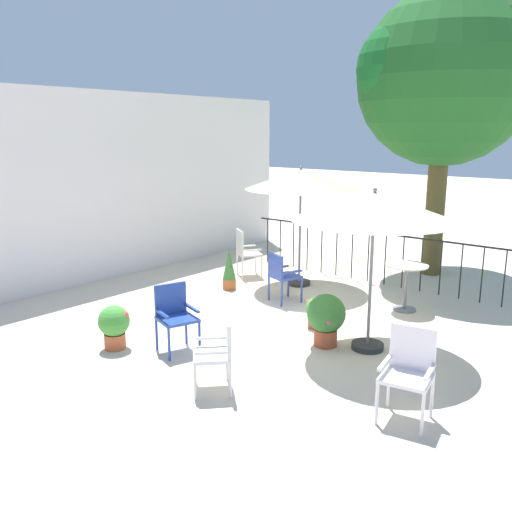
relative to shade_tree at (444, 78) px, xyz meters
name	(u,v)px	position (x,y,z in m)	size (l,w,h in m)	color
ground_plane	(275,326)	(-4.66, 0.51, -3.93)	(60.00, 60.00, 0.00)	beige
villa_facade	(99,187)	(-4.66, 4.96, -2.08)	(10.40, 0.30, 3.70)	silver
terrace_railing	(377,249)	(-1.45, 0.51, -3.25)	(0.03, 5.87, 1.01)	black
shade_tree	(444,78)	(0.00, 0.00, 0.00)	(3.56, 3.39, 5.62)	brown
patio_umbrella_0	(374,208)	(-4.55, -1.03, -1.98)	(2.16, 2.16, 2.22)	#2D2D2D
patio_umbrella_1	(301,180)	(-2.54, 1.58, -1.90)	(2.10, 2.10, 2.30)	#2D2D2D
cafe_table_0	(406,279)	(-2.66, -0.68, -3.39)	(0.70, 0.70, 0.78)	silver
patio_chair_0	(282,274)	(-3.64, 1.17, -3.42)	(0.57, 0.57, 0.87)	#32469B
patio_chair_1	(245,250)	(-2.74, 2.80, -3.37)	(0.64, 0.65, 0.97)	silver
patio_chair_2	(409,367)	(-5.94, -2.24, -3.37)	(0.54, 0.57, 0.97)	white
patio_chair_3	(175,313)	(-6.28, 0.97, -3.40)	(0.59, 0.59, 0.91)	#244093
patio_chair_4	(218,349)	(-6.75, -0.30, -3.44)	(0.64, 0.64, 0.85)	silver
potted_plant_0	(115,325)	(-6.78, 1.64, -3.59)	(0.43, 0.43, 0.61)	#B95932
potted_plant_1	(229,269)	(-3.64, 2.41, -3.54)	(0.25, 0.25, 0.79)	#A4552A
potted_plant_2	(326,317)	(-4.83, -0.52, -3.51)	(0.54, 0.54, 0.74)	#9C472B
potted_plant_3	(316,311)	(-4.31, 0.00, -3.67)	(0.33, 0.34, 0.47)	#9D4629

